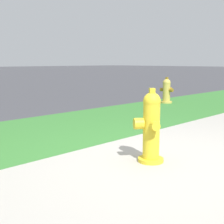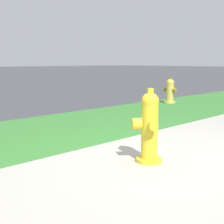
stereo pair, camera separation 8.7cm
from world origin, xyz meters
TOP-DOWN VIEW (x-y plane):
  - ground_plane at (0.00, 0.00)m, footprint 120.00×120.00m
  - sidewalk_pavement at (0.00, 0.00)m, footprint 18.00×2.14m
  - grass_verge at (0.00, 2.28)m, footprint 18.00×2.43m
  - fire_hydrant_far_end at (4.04, 2.88)m, footprint 0.35×0.38m
  - fire_hydrant_mid_block at (-0.11, 0.18)m, footprint 0.33×0.34m

SIDE VIEW (x-z plane):
  - ground_plane at x=0.00m, z-range 0.00..0.00m
  - grass_verge at x=0.00m, z-range 0.00..0.01m
  - sidewalk_pavement at x=0.00m, z-range 0.00..0.01m
  - fire_hydrant_far_end at x=4.04m, z-range -0.02..0.66m
  - fire_hydrant_mid_block at x=-0.11m, z-range -0.01..0.79m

